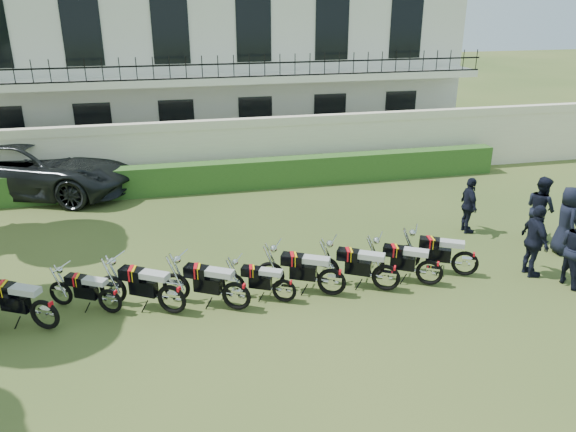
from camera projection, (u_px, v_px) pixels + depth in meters
name	position (u px, v px, depth m)	size (l,w,h in m)	color
ground	(265.00, 287.00, 13.10)	(100.00, 100.00, 0.00)	#364F1F
perimeter_wall	(224.00, 151.00, 19.92)	(30.00, 0.35, 2.30)	#F2EBCB
hedge	(256.00, 174.00, 19.65)	(18.00, 0.60, 1.00)	#284E1B
building	(205.00, 59.00, 24.38)	(20.40, 9.60, 7.40)	silver
motorcycle_1	(44.00, 307.00, 11.26)	(1.91, 1.09, 1.15)	black
motorcycle_2	(109.00, 295.00, 11.88)	(1.61, 0.94, 0.97)	black
motorcycle_3	(171.00, 292.00, 11.82)	(1.88, 1.15, 1.15)	black
motorcycle_4	(236.00, 289.00, 11.96)	(1.87, 1.12, 1.14)	black
motorcycle_5	(284.00, 285.00, 12.31)	(1.59, 0.89, 0.95)	black
motorcycle_6	(332.00, 275.00, 12.55)	(1.91, 1.05, 1.14)	black
motorcycle_7	(386.00, 271.00, 12.75)	(1.85, 1.10, 1.13)	black
motorcycle_8	(430.00, 267.00, 13.00)	(1.76, 1.09, 1.08)	black
motorcycle_9	(466.00, 257.00, 13.44)	(1.82, 1.05, 1.10)	black
suv	(36.00, 167.00, 18.91)	(3.11, 6.74, 1.87)	black
officer_2	(535.00, 241.00, 13.36)	(1.06, 0.44, 1.81)	black
officer_3	(567.00, 220.00, 14.55)	(0.89, 0.58, 1.82)	black
officer_4	(540.00, 208.00, 15.37)	(0.88, 0.69, 1.81)	black
officer_5	(469.00, 205.00, 15.85)	(0.95, 0.40, 1.63)	black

